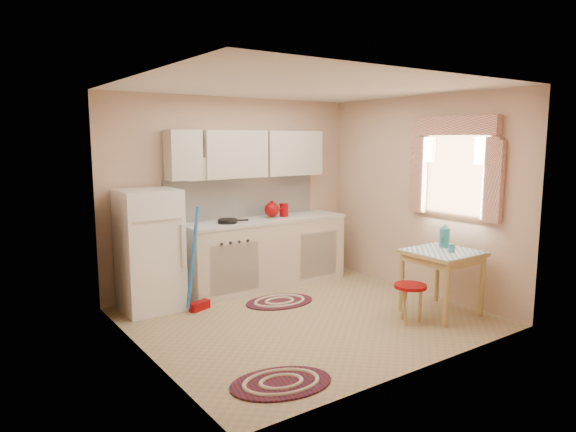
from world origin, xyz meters
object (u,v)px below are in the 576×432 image
object	(u,v)px
table	(441,282)
stool	(410,303)
fridge	(150,250)
base_cabinets	(265,254)

from	to	relation	value
table	stool	distance (m)	0.53
fridge	table	bearing A→B (deg)	-37.44
base_cabinets	fridge	bearing A→B (deg)	-178.21
fridge	base_cabinets	distance (m)	1.62
base_cabinets	table	xyz separation A→B (m)	(1.04, -2.07, -0.08)
stool	base_cabinets	bearing A→B (deg)	104.27
fridge	stool	distance (m)	2.97
base_cabinets	table	bearing A→B (deg)	-63.41
fridge	table	world-z (taller)	fridge
table	stool	world-z (taller)	table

